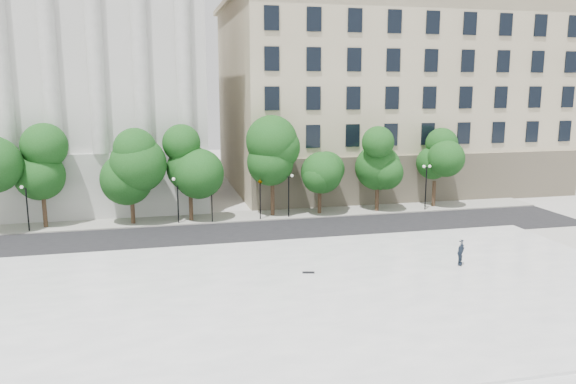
% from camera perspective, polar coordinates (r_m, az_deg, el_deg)
% --- Properties ---
extents(ground, '(160.00, 160.00, 0.00)m').
position_cam_1_polar(ground, '(29.18, 1.14, -13.23)').
color(ground, beige).
rests_on(ground, ground).
extents(plaza, '(44.00, 22.00, 0.45)m').
position_cam_1_polar(plaza, '(31.79, -0.23, -10.72)').
color(plaza, white).
rests_on(plaza, ground).
extents(street, '(60.00, 8.00, 0.02)m').
position_cam_1_polar(street, '(45.88, -4.47, -4.26)').
color(street, black).
rests_on(street, ground).
extents(far_sidewalk, '(60.00, 4.00, 0.12)m').
position_cam_1_polar(far_sidewalk, '(51.63, -5.50, -2.52)').
color(far_sidewalk, '#A09F94').
rests_on(far_sidewalk, ground).
extents(building_west, '(31.50, 27.65, 25.60)m').
position_cam_1_polar(building_west, '(65.23, -22.81, 10.82)').
color(building_west, silver).
rests_on(building_west, ground).
extents(building_east, '(36.00, 26.15, 23.00)m').
position_cam_1_polar(building_east, '(70.02, 9.26, 10.01)').
color(building_east, beige).
rests_on(building_east, ground).
extents(traffic_light_west, '(1.14, 1.89, 4.26)m').
position_cam_1_polar(traffic_light_west, '(49.01, -7.80, 1.13)').
color(traffic_light_west, black).
rests_on(traffic_light_west, ground).
extents(traffic_light_east, '(0.49, 1.79, 4.21)m').
position_cam_1_polar(traffic_light_east, '(49.59, -2.86, 1.27)').
color(traffic_light_east, black).
rests_on(traffic_light_east, ground).
extents(person_lying, '(1.51, 1.72, 0.46)m').
position_cam_1_polar(person_lying, '(38.04, 17.06, -6.83)').
color(person_lying, black).
rests_on(person_lying, plaza).
extents(skateboard, '(0.77, 0.36, 0.08)m').
position_cam_1_polar(skateboard, '(35.09, 2.10, -8.17)').
color(skateboard, black).
rests_on(skateboard, plaza).
extents(street_trees, '(43.29, 4.89, 8.17)m').
position_cam_1_polar(street_trees, '(49.92, -7.72, 3.17)').
color(street_trees, '#382619').
rests_on(street_trees, ground).
extents(lamp_posts, '(36.36, 0.28, 4.46)m').
position_cam_1_polar(lamp_posts, '(49.77, -4.71, 0.31)').
color(lamp_posts, black).
rests_on(lamp_posts, ground).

